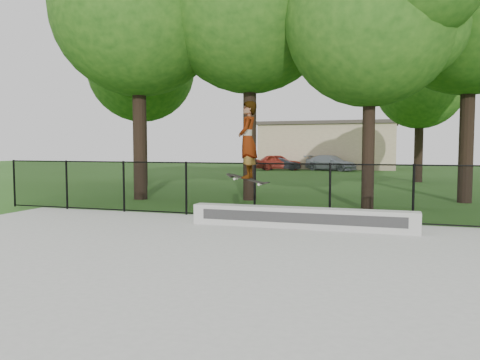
% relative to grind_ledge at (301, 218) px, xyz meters
% --- Properties ---
extents(ground, '(100.00, 100.00, 0.00)m').
position_rel_grind_ledge_xyz_m(ground, '(-1.47, -4.70, -0.30)').
color(ground, '#264F16').
rests_on(ground, ground).
extents(concrete_slab, '(14.00, 12.00, 0.06)m').
position_rel_grind_ledge_xyz_m(concrete_slab, '(-1.47, -4.70, -0.27)').
color(concrete_slab, '#A5A5A0').
rests_on(concrete_slab, ground).
extents(grind_ledge, '(5.29, 0.40, 0.48)m').
position_rel_grind_ledge_xyz_m(grind_ledge, '(0.00, 0.00, 0.00)').
color(grind_ledge, '#B4B4AE').
rests_on(grind_ledge, concrete_slab).
extents(car_a, '(4.29, 3.12, 1.36)m').
position_rel_grind_ledge_xyz_m(car_a, '(-7.14, 28.52, 0.38)').
color(car_a, maroon).
rests_on(car_a, ground).
extents(car_b, '(3.05, 1.47, 1.07)m').
position_rel_grind_ledge_xyz_m(car_b, '(-6.80, 28.55, 0.23)').
color(car_b, black).
rests_on(car_b, ground).
extents(car_c, '(4.53, 3.39, 1.31)m').
position_rel_grind_ledge_xyz_m(car_c, '(-2.71, 28.98, 0.35)').
color(car_c, '#969EAA').
rests_on(car_c, ground).
extents(skater_airborne, '(0.82, 0.73, 2.01)m').
position_rel_grind_ledge_xyz_m(skater_airborne, '(-1.25, -0.17, 1.80)').
color(skater_airborne, black).
rests_on(skater_airborne, ground).
extents(chainlink_fence, '(16.06, 0.06, 1.50)m').
position_rel_grind_ledge_xyz_m(chainlink_fence, '(-1.47, 1.20, 0.51)').
color(chainlink_fence, black).
rests_on(chainlink_fence, concrete_slab).
extents(tree_row, '(20.27, 18.13, 10.39)m').
position_rel_grind_ledge_xyz_m(tree_row, '(-2.01, 7.45, 6.26)').
color(tree_row, black).
rests_on(tree_row, ground).
extents(distant_building, '(12.40, 6.40, 4.30)m').
position_rel_grind_ledge_xyz_m(distant_building, '(-3.47, 33.30, 1.86)').
color(distant_building, tan).
rests_on(distant_building, ground).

